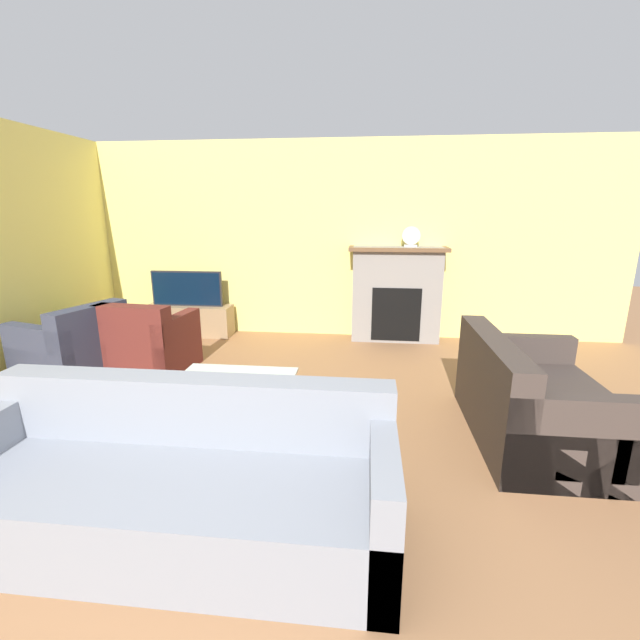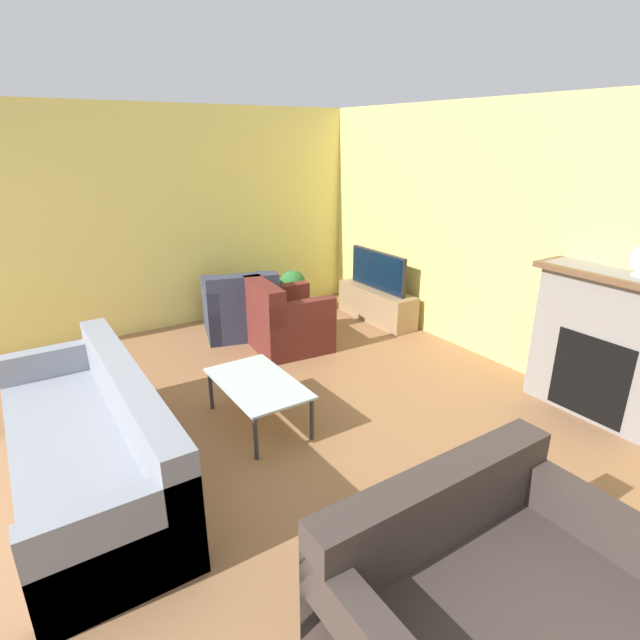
# 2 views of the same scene
# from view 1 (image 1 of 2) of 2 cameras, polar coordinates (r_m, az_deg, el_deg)

# --- Properties ---
(wall_back) EXTENTS (8.85, 0.06, 2.70)m
(wall_back) POSITION_cam_1_polar(r_m,az_deg,el_deg) (6.14, -2.19, 10.51)
(wall_back) COLOR #EADB72
(wall_back) RESTS_ON ground_plane
(fireplace) EXTENTS (1.31, 0.41, 1.30)m
(fireplace) POSITION_cam_1_polar(r_m,az_deg,el_deg) (5.97, 10.12, 3.64)
(fireplace) COLOR gray
(fireplace) RESTS_ON ground_plane
(tv_stand) EXTENTS (1.24, 0.36, 0.43)m
(tv_stand) POSITION_cam_1_polar(r_m,az_deg,el_deg) (6.50, -17.01, -0.03)
(tv_stand) COLOR #997A56
(tv_stand) RESTS_ON ground_plane
(tv) EXTENTS (1.02, 0.06, 0.50)m
(tv) POSITION_cam_1_polar(r_m,az_deg,el_deg) (6.40, -17.33, 4.02)
(tv) COLOR #232328
(tv) RESTS_ON tv_stand
(couch_sectional) EXTENTS (2.37, 0.87, 0.82)m
(couch_sectional) POSITION_cam_1_polar(r_m,az_deg,el_deg) (2.65, -18.42, -20.30)
(couch_sectional) COLOR gray
(couch_sectional) RESTS_ON ground_plane
(couch_loveseat) EXTENTS (0.99, 1.48, 0.82)m
(couch_loveseat) POSITION_cam_1_polar(r_m,az_deg,el_deg) (3.81, 26.63, -10.06)
(couch_loveseat) COLOR #3D332D
(couch_loveseat) RESTS_ON ground_plane
(armchair_by_window) EXTENTS (1.04, 1.05, 0.82)m
(armchair_by_window) POSITION_cam_1_polar(r_m,az_deg,el_deg) (5.31, -29.95, -3.63)
(armchair_by_window) COLOR #33384C
(armchair_by_window) RESTS_ON ground_plane
(armchair_accent) EXTENTS (0.88, 0.88, 0.82)m
(armchair_accent) POSITION_cam_1_polar(r_m,az_deg,el_deg) (5.12, -21.78, -3.29)
(armchair_accent) COLOR #5B231E
(armchair_accent) RESTS_ON ground_plane
(coffee_table) EXTENTS (0.99, 0.58, 0.40)m
(coffee_table) POSITION_cam_1_polar(r_m,az_deg,el_deg) (3.73, -11.17, -8.06)
(coffee_table) COLOR #333338
(coffee_table) RESTS_ON ground_plane
(potted_plant) EXTENTS (0.36, 0.36, 0.62)m
(potted_plant) POSITION_cam_1_polar(r_m,az_deg,el_deg) (6.17, -27.20, -0.51)
(potted_plant) COLOR #47474C
(potted_plant) RESTS_ON ground_plane
(mantel_clock) EXTENTS (0.24, 0.07, 0.27)m
(mantel_clock) POSITION_cam_1_polar(r_m,az_deg,el_deg) (5.89, 12.05, 10.86)
(mantel_clock) COLOR beige
(mantel_clock) RESTS_ON fireplace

